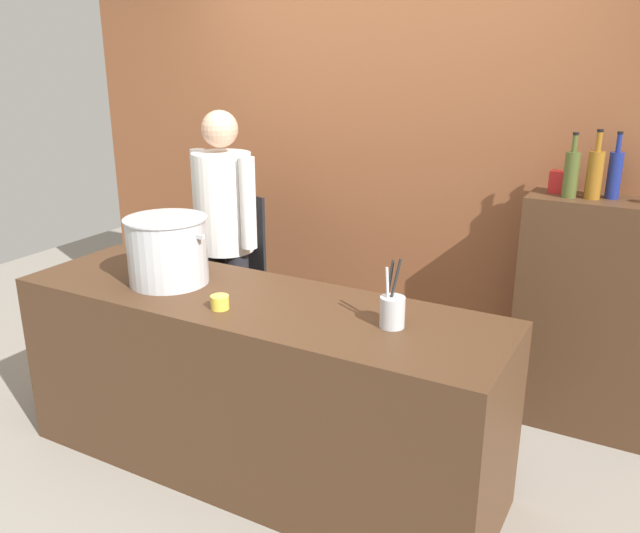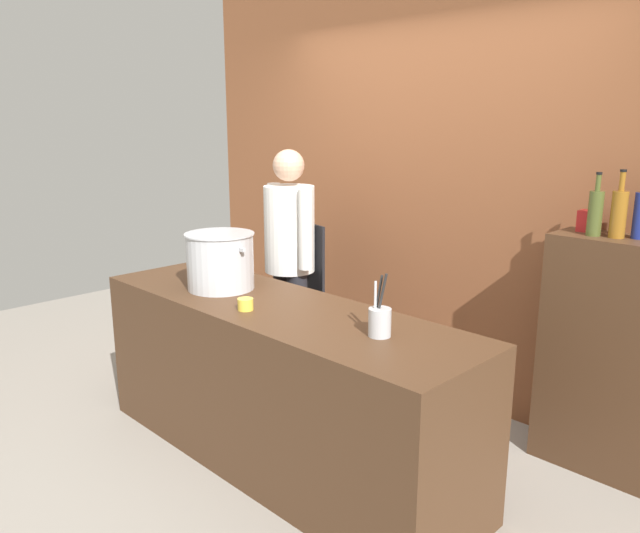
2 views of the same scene
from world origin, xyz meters
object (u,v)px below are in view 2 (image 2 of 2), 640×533
Objects in this scene: stockpot_large at (220,261)px; wine_bottle_olive at (595,212)px; spice_tin_red at (587,221)px; butter_jar at (245,304)px; wine_bottle_amber at (619,213)px; chef at (290,253)px; utensil_crock at (380,321)px.

wine_bottle_olive is at bearing 35.51° from stockpot_large.
spice_tin_red reaches higher than stockpot_large.
wine_bottle_amber is (1.31, 1.34, 0.47)m from butter_jar.
wine_bottle_amber is at bearing 11.84° from wine_bottle_olive.
stockpot_large is 5.59× the size of butter_jar.
stockpot_large reaches higher than butter_jar.
butter_jar is at bearing 139.25° from chef.
chef is at bearing -163.45° from spice_tin_red.
wine_bottle_amber is (0.57, 1.16, 0.43)m from utensil_crock.
butter_jar is 0.24× the size of wine_bottle_amber.
spice_tin_red is at bearing 128.74° from wine_bottle_olive.
chef is 1.54m from utensil_crock.
utensil_crock is 2.60× the size of spice_tin_red.
spice_tin_red is at bearing -149.71° from chef.
chef is 2.04m from wine_bottle_amber.
wine_bottle_amber is 3.03× the size of spice_tin_red.
chef is 14.68× the size of spice_tin_red.
spice_tin_red reaches higher than utensil_crock.
spice_tin_red is (-0.18, 0.07, -0.07)m from wine_bottle_amber.
utensil_crock is at bearing -116.31° from wine_bottle_amber.
wine_bottle_amber is at bearing 34.31° from stockpot_large.
stockpot_large is at bearing -178.71° from utensil_crock.
wine_bottle_olive reaches higher than butter_jar.
chef is 5.64× the size of utensil_crock.
wine_bottle_amber is 1.06× the size of wine_bottle_olive.
wine_bottle_olive reaches higher than stockpot_large.
spice_tin_red is (1.76, 0.52, 0.37)m from chef.
stockpot_large is 1.54× the size of utensil_crock.
utensil_crock is 3.62× the size of butter_jar.
wine_bottle_olive is (1.63, 1.16, 0.33)m from stockpot_large.
stockpot_large reaches higher than utensil_crock.
butter_jar is 1.93m from wine_bottle_amber.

